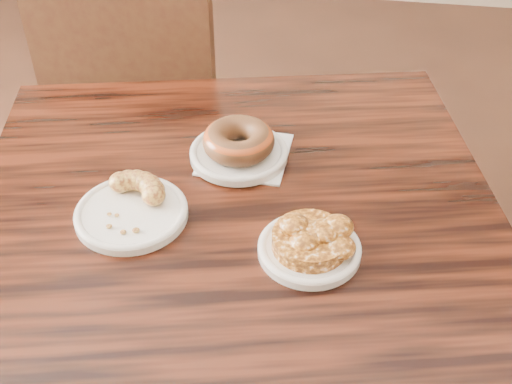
% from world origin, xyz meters
% --- Properties ---
extents(cafe_table, '(0.96, 0.96, 0.75)m').
position_xyz_m(cafe_table, '(-0.17, -0.10, 0.38)').
color(cafe_table, black).
rests_on(cafe_table, floor).
extents(chair_far, '(0.46, 0.46, 0.90)m').
position_xyz_m(chair_far, '(-0.49, 0.54, 0.45)').
color(chair_far, black).
rests_on(chair_far, floor).
extents(napkin, '(0.15, 0.15, 0.00)m').
position_xyz_m(napkin, '(-0.19, 0.05, 0.75)').
color(napkin, silver).
rests_on(napkin, cafe_table).
extents(plate_donut, '(0.16, 0.16, 0.01)m').
position_xyz_m(plate_donut, '(-0.19, 0.04, 0.76)').
color(plate_donut, silver).
rests_on(plate_donut, napkin).
extents(plate_cruller, '(0.17, 0.17, 0.01)m').
position_xyz_m(plate_cruller, '(-0.33, -0.13, 0.76)').
color(plate_cruller, white).
rests_on(plate_cruller, cafe_table).
extents(plate_fritter, '(0.14, 0.14, 0.01)m').
position_xyz_m(plate_fritter, '(-0.06, -0.16, 0.76)').
color(plate_fritter, white).
rests_on(plate_fritter, cafe_table).
extents(glazed_donut, '(0.12, 0.12, 0.04)m').
position_xyz_m(glazed_donut, '(-0.19, 0.04, 0.79)').
color(glazed_donut, maroon).
rests_on(glazed_donut, plate_donut).
extents(apple_fritter, '(0.15, 0.15, 0.03)m').
position_xyz_m(apple_fritter, '(-0.06, -0.16, 0.78)').
color(apple_fritter, '#3F1D06').
rests_on(apple_fritter, plate_fritter).
extents(cruller_fragment, '(0.12, 0.12, 0.03)m').
position_xyz_m(cruller_fragment, '(-0.33, -0.13, 0.78)').
color(cruller_fragment, '#663014').
rests_on(cruller_fragment, plate_cruller).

